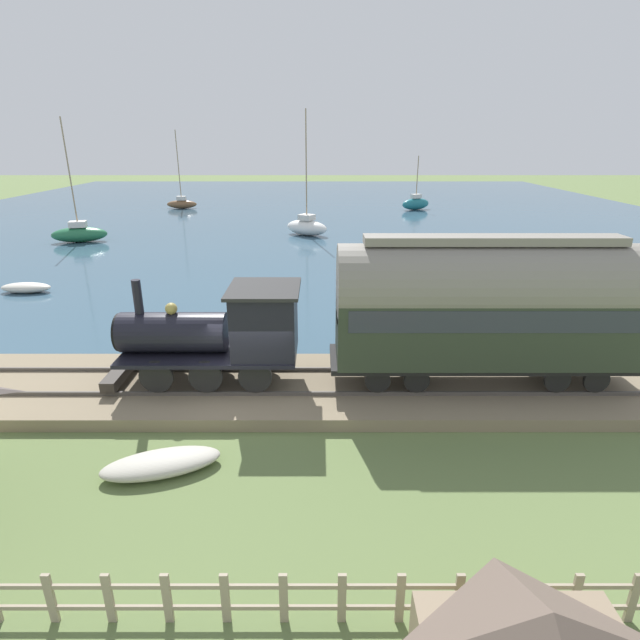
{
  "coord_description": "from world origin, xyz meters",
  "views": [
    {
      "loc": [
        -13.41,
        -2.02,
        7.56
      ],
      "look_at": [
        3.33,
        -2.03,
        1.46
      ],
      "focal_mm": 28.0,
      "sensor_mm": 36.0,
      "label": 1
    }
  ],
  "objects": [
    {
      "name": "ground_plane",
      "position": [
        0.0,
        0.0,
        0.0
      ],
      "size": [
        200.0,
        200.0,
        0.0
      ],
      "primitive_type": "plane",
      "color": "#607542"
    },
    {
      "name": "harbor_water",
      "position": [
        43.09,
        0.0,
        0.0
      ],
      "size": [
        80.0,
        80.0,
        0.01
      ],
      "color": "#38566B",
      "rests_on": "ground"
    },
    {
      "name": "rail_embankment",
      "position": [
        0.57,
        0.0,
        0.19
      ],
      "size": [
        4.45,
        56.0,
        0.5
      ],
      "color": "#84755B",
      "rests_on": "ground"
    },
    {
      "name": "steam_locomotive",
      "position": [
        0.57,
        0.86,
        2.16
      ],
      "size": [
        2.26,
        5.87,
        3.21
      ],
      "color": "black",
      "rests_on": "rail_embankment"
    },
    {
      "name": "passenger_coach",
      "position": [
        0.57,
        -6.94,
        2.95
      ],
      "size": [
        2.38,
        9.19,
        4.49
      ],
      "color": "black",
      "rests_on": "rail_embankment"
    },
    {
      "name": "sailboat_green",
      "position": [
        25.01,
        16.55,
        0.68
      ],
      "size": [
        2.53,
        4.3,
        9.04
      ],
      "rotation": [
        0.0,
        0.0,
        0.25
      ],
      "color": "#236B42",
      "rests_on": "harbor_water"
    },
    {
      "name": "sailboat_white",
      "position": [
        27.94,
        -0.94,
        0.73
      ],
      "size": [
        3.49,
        4.1,
        9.73
      ],
      "rotation": [
        0.0,
        0.0,
        -0.58
      ],
      "color": "white",
      "rests_on": "harbor_water"
    },
    {
      "name": "sailboat_brown",
      "position": [
        44.78,
        13.8,
        0.61
      ],
      "size": [
        1.13,
        3.41,
        8.47
      ],
      "rotation": [
        0.0,
        0.0,
        0.02
      ],
      "color": "brown",
      "rests_on": "harbor_water"
    },
    {
      "name": "sailboat_teal",
      "position": [
        43.59,
        -12.78,
        0.72
      ],
      "size": [
        2.62,
        3.67,
        5.79
      ],
      "rotation": [
        0.0,
        0.0,
        0.46
      ],
      "color": "#1E707A",
      "rests_on": "harbor_water"
    },
    {
      "name": "rowboat_far_out",
      "position": [
        11.54,
        13.29,
        0.26
      ],
      "size": [
        1.04,
        2.55,
        0.51
      ],
      "rotation": [
        0.0,
        0.0,
        0.01
      ],
      "color": "beige",
      "rests_on": "harbor_water"
    },
    {
      "name": "rowboat_mid_harbor",
      "position": [
        7.32,
        -4.85,
        0.19
      ],
      "size": [
        2.49,
        2.42,
        0.36
      ],
      "rotation": [
        0.0,
        0.0,
        -0.81
      ],
      "color": "#B7B2A3",
      "rests_on": "harbor_water"
    },
    {
      "name": "beached_dinghy",
      "position": [
        -3.34,
        1.79,
        0.22
      ],
      "size": [
        1.88,
        3.0,
        0.44
      ],
      "color": "#B7B2A3",
      "rests_on": "ground"
    },
    {
      "name": "picket_fence",
      "position": [
        -7.32,
        0.0,
        0.52
      ],
      "size": [
        0.06,
        20.14,
        1.01
      ],
      "color": "gray",
      "rests_on": "ground"
    }
  ]
}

